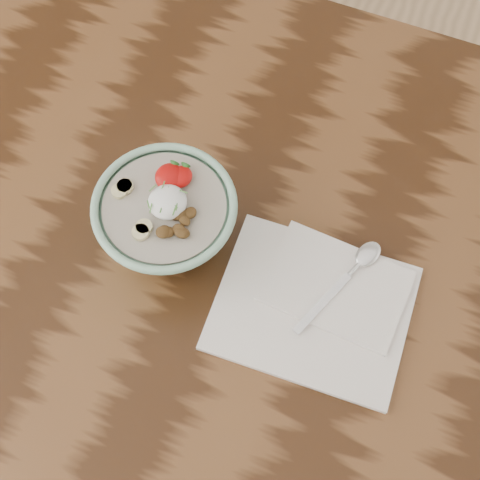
{
  "coord_description": "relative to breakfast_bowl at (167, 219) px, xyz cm",
  "views": [
    {
      "loc": [
        17.28,
        -40.37,
        162.53
      ],
      "look_at": [
        4.23,
        -7.94,
        86.38
      ],
      "focal_mm": 50.0,
      "sensor_mm": 36.0,
      "label": 1
    }
  ],
  "objects": [
    {
      "name": "spoon",
      "position": [
        26.07,
        5.09,
        -4.52
      ],
      "size": [
        8.27,
        17.21,
        0.93
      ],
      "rotation": [
        0.0,
        0.0,
        -0.37
      ],
      "color": "silver",
      "rests_on": "napkin"
    },
    {
      "name": "breakfast_bowl",
      "position": [
        0.0,
        0.0,
        0.0
      ],
      "size": [
        19.25,
        19.25,
        12.75
      ],
      "rotation": [
        0.0,
        0.0,
        -0.03
      ],
      "color": "#8DBEA1",
      "rests_on": "table"
    },
    {
      "name": "table",
      "position": [
        6.92,
        6.68,
        -15.81
      ],
      "size": [
        160.0,
        90.0,
        75.0
      ],
      "color": "#341C0D",
      "rests_on": "ground"
    },
    {
      "name": "napkin",
      "position": [
        22.74,
        -1.63,
        -5.84
      ],
      "size": [
        27.06,
        22.3,
        1.6
      ],
      "rotation": [
        0.0,
        0.0,
        0.05
      ],
      "color": "white",
      "rests_on": "table"
    }
  ]
}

